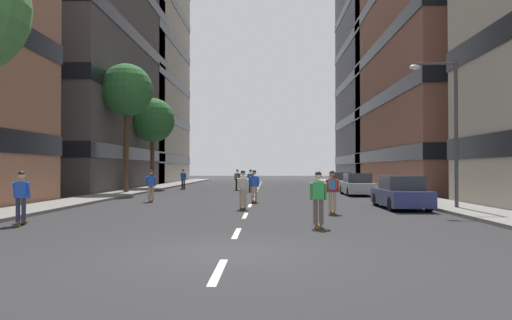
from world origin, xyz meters
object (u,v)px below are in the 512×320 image
(parked_car_near, at_px, (357,185))
(parked_car_far, at_px, (401,194))
(parked_car_mid, at_px, (340,182))
(skater_3, at_px, (21,195))
(skater_7, at_px, (183,178))
(skater_2, at_px, (332,189))
(street_tree_mid, at_px, (127,91))
(street_tree_far, at_px, (152,121))
(streetlamp_right, at_px, (448,117))
(skater_1, at_px, (237,178))
(skater_4, at_px, (151,184))
(skater_0, at_px, (251,179))
(skater_6, at_px, (318,196))
(skater_5, at_px, (254,184))
(skater_8, at_px, (243,187))

(parked_car_near, bearing_deg, parked_car_far, -90.00)
(parked_car_mid, height_order, skater_3, skater_3)
(skater_3, distance_m, skater_7, 26.03)
(skater_2, xyz_separation_m, skater_3, (-10.78, -4.09, -0.03))
(street_tree_mid, height_order, street_tree_far, street_tree_mid)
(streetlamp_right, bearing_deg, skater_7, 127.50)
(street_tree_far, height_order, streetlamp_right, street_tree_far)
(skater_1, height_order, skater_4, same)
(skater_0, distance_m, skater_6, 22.30)
(parked_car_mid, bearing_deg, skater_1, -176.06)
(skater_2, bearing_deg, street_tree_far, 119.90)
(skater_0, bearing_deg, street_tree_mid, -163.60)
(parked_car_near, height_order, skater_5, skater_5)
(streetlamp_right, height_order, skater_2, streetlamp_right)
(parked_car_near, bearing_deg, skater_8, -123.11)
(street_tree_far, distance_m, streetlamp_right, 28.07)
(skater_0, distance_m, skater_1, 2.81)
(skater_0, bearing_deg, parked_car_mid, 22.69)
(parked_car_near, bearing_deg, skater_4, -152.71)
(skater_6, distance_m, skater_8, 6.97)
(skater_4, xyz_separation_m, skater_7, (-0.98, 15.35, 0.00))
(street_tree_far, xyz_separation_m, skater_0, (9.08, -5.13, -5.16))
(skater_0, relative_size, skater_5, 1.00)
(streetlamp_right, relative_size, skater_1, 3.65)
(streetlamp_right, distance_m, skater_2, 6.45)
(skater_2, distance_m, skater_8, 4.26)
(street_tree_far, bearing_deg, skater_7, -15.62)
(skater_6, relative_size, skater_8, 1.00)
(skater_6, bearing_deg, skater_7, 108.99)
(skater_1, height_order, skater_5, same)
(skater_8, bearing_deg, parked_car_mid, 68.88)
(skater_5, height_order, skater_8, same)
(street_tree_mid, relative_size, streetlamp_right, 1.45)
(skater_6, bearing_deg, skater_0, 97.65)
(parked_car_mid, bearing_deg, streetlamp_right, -84.34)
(streetlamp_right, distance_m, skater_5, 10.32)
(skater_1, relative_size, skater_6, 1.00)
(parked_car_mid, distance_m, skater_2, 21.07)
(streetlamp_right, bearing_deg, skater_1, 119.89)
(skater_7, bearing_deg, skater_5, -66.85)
(parked_car_far, xyz_separation_m, skater_4, (-12.64, 4.12, 0.29))
(parked_car_near, height_order, skater_6, skater_6)
(street_tree_far, relative_size, skater_3, 4.54)
(skater_5, bearing_deg, parked_car_near, 45.19)
(skater_4, distance_m, skater_6, 13.69)
(street_tree_mid, height_order, skater_5, street_tree_mid)
(parked_car_mid, relative_size, skater_3, 2.47)
(skater_7, bearing_deg, streetlamp_right, -52.50)
(skater_5, distance_m, skater_8, 4.25)
(street_tree_far, distance_m, skater_5, 19.91)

